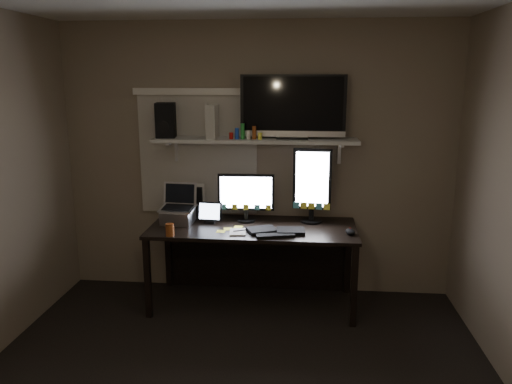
# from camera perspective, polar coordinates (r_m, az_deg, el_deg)

# --- Properties ---
(back_wall) EXTENTS (3.60, 0.00, 3.60)m
(back_wall) POSITION_cam_1_polar(r_m,az_deg,el_deg) (4.62, 0.11, 3.58)
(back_wall) COLOR #786656
(back_wall) RESTS_ON floor
(window_blinds) EXTENTS (1.10, 0.02, 1.10)m
(window_blinds) POSITION_cam_1_polar(r_m,az_deg,el_deg) (4.68, -6.65, 4.23)
(window_blinds) COLOR silver
(window_blinds) RESTS_ON back_wall
(desk) EXTENTS (1.80, 0.75, 0.73)m
(desk) POSITION_cam_1_polar(r_m,az_deg,el_deg) (4.55, -0.19, -5.64)
(desk) COLOR black
(desk) RESTS_ON floor
(wall_shelf) EXTENTS (1.80, 0.35, 0.03)m
(wall_shelf) POSITION_cam_1_polar(r_m,az_deg,el_deg) (4.42, -0.10, 5.96)
(wall_shelf) COLOR beige
(wall_shelf) RESTS_ON back_wall
(monitor_landscape) EXTENTS (0.51, 0.07, 0.44)m
(monitor_landscape) POSITION_cam_1_polar(r_m,az_deg,el_deg) (4.47, -1.14, -0.64)
(monitor_landscape) COLOR black
(monitor_landscape) RESTS_ON desk
(monitor_portrait) EXTENTS (0.35, 0.10, 0.68)m
(monitor_portrait) POSITION_cam_1_polar(r_m,az_deg,el_deg) (4.45, 6.43, 0.78)
(monitor_portrait) COLOR black
(monitor_portrait) RESTS_ON desk
(keyboard) EXTENTS (0.52, 0.30, 0.03)m
(keyboard) POSITION_cam_1_polar(r_m,az_deg,el_deg) (4.21, 2.32, -4.43)
(keyboard) COLOR black
(keyboard) RESTS_ON desk
(mouse) EXTENTS (0.10, 0.13, 0.04)m
(mouse) POSITION_cam_1_polar(r_m,az_deg,el_deg) (4.23, 10.73, -4.48)
(mouse) COLOR black
(mouse) RESTS_ON desk
(notepad) EXTENTS (0.15, 0.20, 0.01)m
(notepad) POSITION_cam_1_polar(r_m,az_deg,el_deg) (4.21, -2.10, -4.60)
(notepad) COLOR silver
(notepad) RESTS_ON desk
(tablet) EXTENTS (0.23, 0.12, 0.20)m
(tablet) POSITION_cam_1_polar(r_m,az_deg,el_deg) (4.47, -5.30, -2.34)
(tablet) COLOR black
(tablet) RESTS_ON desk
(file_sorter) EXTENTS (0.24, 0.11, 0.30)m
(file_sorter) POSITION_cam_1_polar(r_m,az_deg,el_deg) (4.71, -7.53, -0.94)
(file_sorter) COLOR black
(file_sorter) RESTS_ON desk
(laptop) EXTENTS (0.33, 0.27, 0.34)m
(laptop) POSITION_cam_1_polar(r_m,az_deg,el_deg) (4.48, -8.97, -1.44)
(laptop) COLOR silver
(laptop) RESTS_ON desk
(cup) EXTENTS (0.09, 0.09, 0.10)m
(cup) POSITION_cam_1_polar(r_m,az_deg,el_deg) (4.17, -9.82, -4.28)
(cup) COLOR brown
(cup) RESTS_ON desk
(sticky_notes) EXTENTS (0.32, 0.23, 0.00)m
(sticky_notes) POSITION_cam_1_polar(r_m,az_deg,el_deg) (4.32, -3.53, -4.17)
(sticky_notes) COLOR #FFF745
(sticky_notes) RESTS_ON desk
(tv) EXTENTS (0.91, 0.17, 0.55)m
(tv) POSITION_cam_1_polar(r_m,az_deg,el_deg) (4.39, 4.25, 9.66)
(tv) COLOR black
(tv) RESTS_ON wall_shelf
(game_console) EXTENTS (0.08, 0.25, 0.29)m
(game_console) POSITION_cam_1_polar(r_m,az_deg,el_deg) (4.44, -5.00, 8.06)
(game_console) COLOR silver
(game_console) RESTS_ON wall_shelf
(speaker) EXTENTS (0.20, 0.23, 0.31)m
(speaker) POSITION_cam_1_polar(r_m,az_deg,el_deg) (4.55, -10.27, 8.09)
(speaker) COLOR black
(speaker) RESTS_ON wall_shelf
(bottles) EXTENTS (0.22, 0.12, 0.13)m
(bottles) POSITION_cam_1_polar(r_m,az_deg,el_deg) (4.33, -1.21, 6.91)
(bottles) COLOR #A50F0C
(bottles) RESTS_ON wall_shelf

